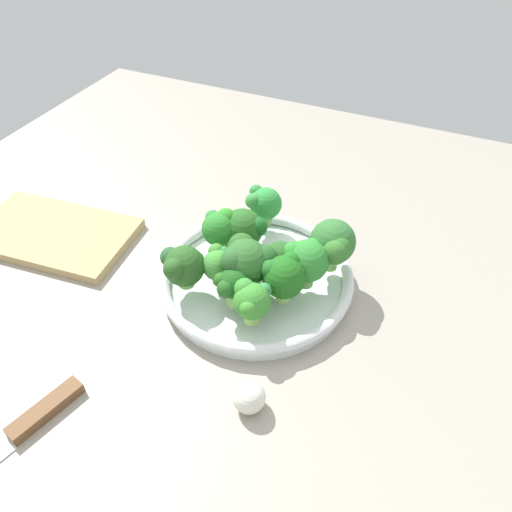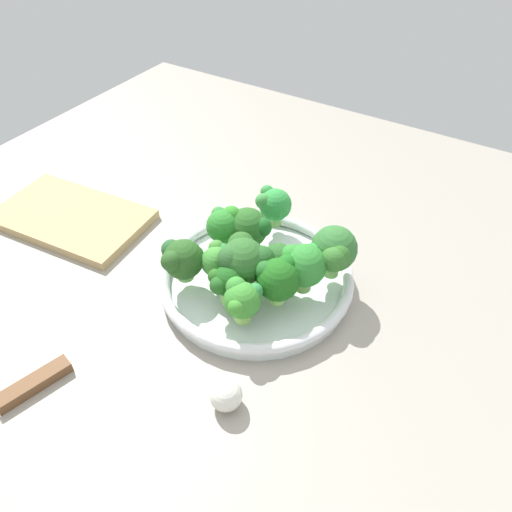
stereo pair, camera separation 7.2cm
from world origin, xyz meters
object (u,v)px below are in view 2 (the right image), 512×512
Objects in this scene: broccoli_floret_10 at (227,283)px; cutting_board at (74,216)px; bowl at (256,278)px; broccoli_floret_9 at (250,228)px; broccoli_floret_2 at (245,258)px; broccoli_floret_8 at (280,260)px; broccoli_floret_1 at (304,264)px; broccoli_floret_3 at (278,278)px; broccoli_floret_4 at (224,225)px; garlic_bulb at (226,395)px; broccoli_floret_6 at (273,204)px; broccoli_floret_0 at (242,300)px; broccoli_floret_11 at (217,260)px; broccoli_floret_5 at (182,259)px; broccoli_floret_7 at (334,251)px.

cutting_board is at bearing 173.45° from broccoli_floret_10.
broccoli_floret_9 reaches higher than bowl.
broccoli_floret_2 reaches higher than broccoli_floret_8.
broccoli_floret_1 is 1.09× the size of broccoli_floret_9.
broccoli_floret_3 is at bearing -4.81° from broccoli_floret_2.
cutting_board is (-35.71, 4.10, -5.85)cm from broccoli_floret_10.
cutting_board is (-29.00, -5.12, -6.65)cm from broccoli_floret_4.
broccoli_floret_1 is 1.87× the size of garlic_bulb.
broccoli_floret_6 is at bearing 100.69° from broccoli_floret_10.
broccoli_floret_10 is (-3.49, 1.63, -0.15)cm from broccoli_floret_0.
broccoli_floret_3 reaches higher than bowl.
broccoli_floret_0 is 0.87× the size of broccoli_floret_4.
broccoli_floret_9 is 8.00cm from broccoli_floret_11.
broccoli_floret_10 reaches higher than bowl.
broccoli_floret_1 reaches higher than broccoli_floret_0.
bowl is 10.77cm from broccoli_floret_0.
broccoli_floret_2 is at bearing -75.38° from broccoli_floret_6.
broccoli_floret_4 is 30.19cm from cutting_board.
broccoli_floret_1 is 20.72cm from garlic_bulb.
broccoli_floret_1 is 1.24× the size of broccoli_floret_10.
broccoli_floret_6 is 0.25× the size of cutting_board.
broccoli_floret_3 is 1.11× the size of broccoli_floret_8.
broccoli_floret_4 is (-14.30, 1.34, -0.17)cm from broccoli_floret_1.
broccoli_floret_3 is at bearing 65.67° from broccoli_floret_0.
broccoli_floret_10 is 5.03cm from broccoli_floret_11.
bowl is 11.82cm from broccoli_floret_5.
broccoli_floret_6 is at bearing 75.44° from broccoli_floret_5.
broccoli_floret_1 is at bearing 22.12° from broccoli_floret_11.
broccoli_floret_4 is at bearing -149.10° from broccoli_floret_9.
bowl is at bearing -174.60° from broccoli_floret_1.
broccoli_floret_1 reaches higher than cutting_board.
broccoli_floret_7 is at bearing 84.40° from garlic_bulb.
broccoli_floret_5 reaches higher than broccoli_floret_0.
broccoli_floret_11 is 1.38× the size of garlic_bulb.
broccoli_floret_11 is at bearing -167.11° from broccoli_floret_2.
broccoli_floret_7 is at bearing 25.66° from bowl.
broccoli_floret_1 is 1.05× the size of broccoli_floret_3.
broccoli_floret_10 is at bearing -133.93° from broccoli_floret_1.
broccoli_floret_6 is 0.93× the size of broccoli_floret_9.
broccoli_floret_0 is at bearing -46.78° from broccoli_floret_4.
broccoli_floret_7 is (10.00, 4.80, 6.48)cm from bowl.
broccoli_floret_0 is (3.29, -8.82, 5.23)cm from bowl.
broccoli_floret_8 reaches higher than cutting_board.
broccoli_floret_10 is (-0.20, -7.18, 5.08)cm from bowl.
broccoli_floret_4 is (-12.61, 5.54, 0.02)cm from broccoli_floret_3.
broccoli_floret_4 is 0.27× the size of cutting_board.
broccoli_floret_1 reaches higher than broccoli_floret_5.
broccoli_floret_8 is 40.39cm from cutting_board.
broccoli_floret_1 reaches higher than broccoli_floret_4.
bowl is 4.33× the size of broccoli_floret_5.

